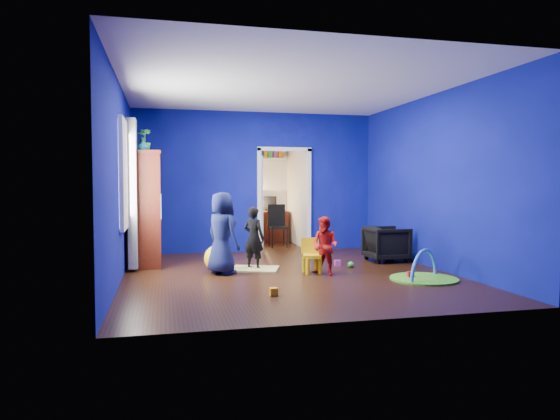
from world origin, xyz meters
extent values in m
cube|color=black|center=(0.00, 0.00, 0.00)|extent=(5.00, 5.50, 0.01)
cube|color=white|center=(0.00, 0.00, 2.90)|extent=(5.00, 5.50, 0.01)
cube|color=navy|center=(0.00, 2.75, 1.45)|extent=(5.00, 0.02, 2.90)
cube|color=navy|center=(0.00, -2.75, 1.45)|extent=(5.00, 0.02, 2.90)
cube|color=navy|center=(-2.50, 0.00, 1.45)|extent=(0.02, 5.50, 2.90)
cube|color=navy|center=(2.50, 0.00, 1.45)|extent=(0.02, 5.50, 2.90)
imported|color=black|center=(2.06, 0.86, 0.32)|extent=(0.71, 0.69, 0.64)
imported|color=black|center=(-0.44, 0.60, 0.52)|extent=(0.45, 0.44, 1.04)
imported|color=#0E1836|center=(-1.00, 0.25, 0.64)|extent=(0.68, 0.75, 1.28)
imported|color=red|center=(0.54, -0.19, 0.45)|extent=(0.55, 0.56, 0.90)
imported|color=#0B4D5F|center=(-2.21, 1.13, 2.05)|extent=(0.22, 0.22, 0.17)
imported|color=green|center=(-2.21, 1.65, 2.17)|extent=(0.29, 0.29, 0.43)
cube|color=#41150A|center=(-2.21, 1.43, 0.98)|extent=(0.58, 1.14, 1.96)
cube|color=silver|center=(-2.17, 1.43, 1.02)|extent=(0.46, 0.70, 0.54)
cube|color=#F2E07A|center=(-0.44, 0.50, 0.01)|extent=(0.90, 0.81, 0.03)
sphere|color=yellow|center=(-1.05, 0.50, 0.21)|extent=(0.43, 0.43, 0.43)
cube|color=yellow|center=(0.39, 0.01, 0.25)|extent=(0.34, 0.34, 0.50)
cylinder|color=green|center=(1.85, -0.88, 0.01)|extent=(0.99, 0.99, 0.03)
torus|color=#3F8CD8|center=(1.85, -0.88, 0.02)|extent=(0.73, 0.57, 0.88)
cube|color=white|center=(-2.48, 0.35, 1.55)|extent=(0.03, 0.95, 1.55)
cube|color=slate|center=(-2.37, 0.90, 1.25)|extent=(0.14, 0.42, 2.40)
cube|color=white|center=(0.60, 2.75, 1.05)|extent=(1.16, 0.10, 2.10)
cube|color=#3D140A|center=(0.60, 4.26, 0.38)|extent=(0.88, 0.44, 0.75)
cube|color=black|center=(0.60, 4.38, 0.95)|extent=(0.40, 0.05, 0.32)
sphere|color=#FFD88C|center=(0.32, 4.32, 0.93)|extent=(0.14, 0.14, 0.14)
cube|color=black|center=(0.60, 3.30, 0.46)|extent=(0.40, 0.40, 0.92)
cube|color=white|center=(0.60, 4.37, 2.02)|extent=(0.88, 0.24, 0.04)
cube|color=red|center=(1.69, -0.76, 0.05)|extent=(0.10, 0.08, 0.10)
sphere|color=#2983ED|center=(2.23, 1.19, 0.06)|extent=(0.11, 0.11, 0.11)
cube|color=#FCA10D|center=(-0.54, -1.41, 0.05)|extent=(0.10, 0.08, 0.10)
sphere|color=green|center=(1.18, 0.35, 0.06)|extent=(0.11, 0.11, 0.11)
cube|color=#C54AC0|center=(1.02, 0.57, 0.05)|extent=(0.10, 0.08, 0.10)
camera|label=1|loc=(-1.88, -7.49, 1.41)|focal=32.00mm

